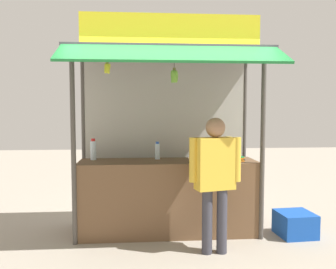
% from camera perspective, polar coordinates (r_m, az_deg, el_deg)
% --- Properties ---
extents(ground_plane, '(20.00, 20.00, 0.00)m').
position_cam_1_polar(ground_plane, '(4.99, 0.00, -15.46)').
color(ground_plane, '#9E9384').
extents(stall_counter, '(2.35, 0.62, 0.98)m').
position_cam_1_polar(stall_counter, '(4.84, 0.00, -9.98)').
color(stall_counter, brown).
rests_on(stall_counter, ground).
extents(stall_structure, '(2.55, 1.54, 2.78)m').
position_cam_1_polar(stall_structure, '(4.85, -0.14, 4.26)').
color(stall_structure, '#4C4742').
rests_on(stall_structure, ground).
extents(water_bottle_mid_right, '(0.08, 0.08, 0.29)m').
position_cam_1_polar(water_bottle_mid_right, '(4.91, 8.09, -2.40)').
color(water_bottle_mid_right, silver).
rests_on(water_bottle_mid_right, stall_counter).
extents(water_bottle_back_left, '(0.07, 0.07, 0.24)m').
position_cam_1_polar(water_bottle_back_left, '(4.87, -1.71, -2.66)').
color(water_bottle_back_left, silver).
rests_on(water_bottle_back_left, stall_counter).
extents(water_bottle_center, '(0.08, 0.08, 0.29)m').
position_cam_1_polar(water_bottle_center, '(4.93, -11.86, -2.42)').
color(water_bottle_center, silver).
rests_on(water_bottle_center, stall_counter).
extents(magazine_stack_front_right, '(0.21, 0.31, 0.07)m').
position_cam_1_polar(magazine_stack_front_right, '(4.68, 6.13, -3.93)').
color(magazine_stack_front_right, white).
rests_on(magazine_stack_front_right, stall_counter).
extents(magazine_stack_front_left, '(0.26, 0.26, 0.06)m').
position_cam_1_polar(magazine_stack_front_left, '(4.86, 10.44, -3.73)').
color(magazine_stack_front_left, orange).
rests_on(magazine_stack_front_left, stall_counter).
extents(banana_bunch_rightmost, '(0.10, 0.10, 0.32)m').
position_cam_1_polar(banana_bunch_rightmost, '(4.31, 1.01, 9.29)').
color(banana_bunch_rightmost, '#332D23').
extents(banana_bunch_leftmost, '(0.10, 0.09, 0.22)m').
position_cam_1_polar(banana_bunch_leftmost, '(4.32, -9.70, 10.41)').
color(banana_bunch_leftmost, '#332D23').
extents(vendor_person, '(0.60, 0.29, 1.57)m').
position_cam_1_polar(vendor_person, '(4.13, 7.52, -6.03)').
color(vendor_person, '#383842').
rests_on(vendor_person, ground).
extents(plastic_crate, '(0.48, 0.48, 0.31)m').
position_cam_1_polar(plastic_crate, '(5.12, 19.66, -13.33)').
color(plastic_crate, '#194CB2').
rests_on(plastic_crate, ground).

